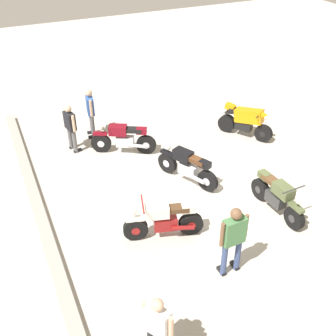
# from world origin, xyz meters

# --- Properties ---
(ground_plane) EXTENTS (40.00, 40.00, 0.00)m
(ground_plane) POSITION_xyz_m (0.00, 0.00, 0.00)
(ground_plane) COLOR #B7B2A8
(curb_edge) EXTENTS (14.00, 0.30, 0.15)m
(curb_edge) POSITION_xyz_m (0.00, 4.60, 0.07)
(curb_edge) COLOR #9C978F
(curb_edge) RESTS_ON ground
(motorcycle_olive_vintage) EXTENTS (1.96, 0.70, 1.07)m
(motorcycle_olive_vintage) POSITION_xyz_m (-1.44, -1.08, 0.49)
(motorcycle_olive_vintage) COLOR black
(motorcycle_olive_vintage) RESTS_ON ground
(motorcycle_cream_vintage) EXTENTS (0.90, 1.92, 1.07)m
(motorcycle_cream_vintage) POSITION_xyz_m (-1.07, 1.96, 0.49)
(motorcycle_cream_vintage) COLOR black
(motorcycle_cream_vintage) RESTS_ON ground
(motorcycle_maroon_cruiser) EXTENTS (1.10, 1.89, 1.09)m
(motorcycle_maroon_cruiser) POSITION_xyz_m (3.01, 1.54, 0.52)
(motorcycle_maroon_cruiser) COLOR black
(motorcycle_maroon_cruiser) RESTS_ON ground
(motorcycle_orange_sportbike) EXTENTS (1.74, 1.22, 1.14)m
(motorcycle_orange_sportbike) POSITION_xyz_m (2.32, -2.60, 0.59)
(motorcycle_orange_sportbike) COLOR black
(motorcycle_orange_sportbike) RESTS_ON ground
(motorcycle_black_cruiser) EXTENTS (1.93, 1.04, 1.09)m
(motorcycle_black_cruiser) POSITION_xyz_m (0.77, 0.41, 0.52)
(motorcycle_black_cruiser) COLOR black
(motorcycle_black_cruiser) RESTS_ON ground
(person_in_green_shirt) EXTENTS (0.32, 0.68, 1.79)m
(person_in_green_shirt) POSITION_xyz_m (-2.71, 1.11, 1.04)
(person_in_green_shirt) COLOR #384772
(person_in_green_shirt) RESTS_ON ground
(person_in_black_shirt) EXTENTS (0.63, 0.39, 1.60)m
(person_in_black_shirt) POSITION_xyz_m (3.84, 2.99, 0.90)
(person_in_black_shirt) COLOR #59595B
(person_in_black_shirt) RESTS_ON ground
(person_in_white_shirt) EXTENTS (0.58, 0.48, 1.60)m
(person_in_white_shirt) POSITION_xyz_m (-3.95, 3.37, 0.90)
(person_in_white_shirt) COLOR #262628
(person_in_white_shirt) RESTS_ON ground
(person_in_blue_shirt) EXTENTS (0.66, 0.36, 1.69)m
(person_in_blue_shirt) POSITION_xyz_m (4.54, 2.14, 0.97)
(person_in_blue_shirt) COLOR #59595B
(person_in_blue_shirt) RESTS_ON ground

